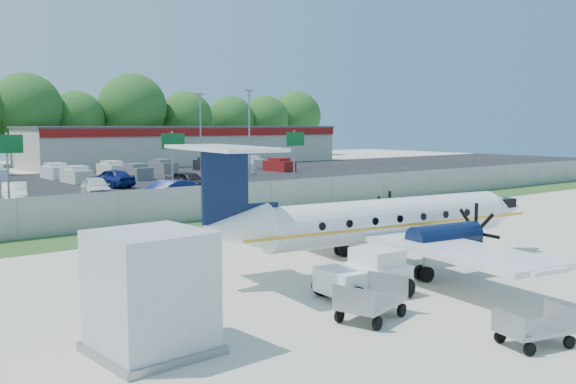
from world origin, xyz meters
TOP-DOWN VIEW (x-y plane):
  - ground at (0.00, 0.00)m, footprint 170.00×170.00m
  - grass_verge at (0.00, 12.00)m, footprint 170.00×4.00m
  - access_road at (0.00, 19.00)m, footprint 170.00×8.00m
  - parking_lot at (0.00, 40.00)m, footprint 170.00×32.00m
  - perimeter_fence at (0.00, 14.00)m, footprint 120.00×0.06m
  - building_east at (26.00, 61.98)m, footprint 44.40×12.40m
  - sign_left at (-8.00, 22.91)m, footprint 1.80×0.26m
  - sign_mid at (3.00, 22.91)m, footprint 1.80×0.26m
  - sign_right at (14.00, 22.91)m, footprint 1.80×0.26m
  - light_pole_ne at (20.00, 38.00)m, footprint 0.90×0.35m
  - light_pole_se at (20.00, 48.00)m, footprint 0.90×0.35m
  - aircraft at (-0.75, -0.74)m, footprint 15.50×15.23m
  - pushback_tug at (-4.18, -3.34)m, footprint 2.89×2.18m
  - baggage_cart_near at (-4.17, -9.17)m, footprint 2.03×1.51m
  - baggage_cart_far at (-5.80, -5.15)m, footprint 2.40×1.83m
  - service_container at (-11.82, -3.73)m, footprint 2.78×2.78m
  - cone_starboard_wing at (3.16, 7.96)m, footprint 0.42×0.42m
  - road_car_mid at (1.60, 21.17)m, footprint 5.52×3.11m
  - road_car_east at (22.22, 17.33)m, footprint 4.50×3.22m
  - parked_car_b at (-6.20, 28.53)m, footprint 2.68×4.78m
  - parked_car_c at (-0.32, 28.82)m, footprint 2.85×4.94m
  - parked_car_d at (7.65, 28.95)m, footprint 2.69×5.02m
  - parked_car_e at (12.08, 29.50)m, footprint 2.41×4.68m
  - parked_car_g at (3.85, 35.71)m, footprint 2.85×5.10m
  - far_parking_rows at (0.00, 45.00)m, footprint 56.00×10.00m

SIDE VIEW (x-z plane):
  - ground at x=0.00m, z-range 0.00..0.00m
  - road_car_mid at x=1.60m, z-range -0.86..0.86m
  - road_car_east at x=22.22m, z-range -0.71..0.71m
  - parked_car_b at x=-6.20m, z-range -0.75..0.75m
  - parked_car_c at x=-0.32m, z-range -0.79..0.79m
  - parked_car_d at x=7.65m, z-range -0.81..0.81m
  - parked_car_e at x=12.08m, z-range -0.65..0.65m
  - parked_car_g at x=3.85m, z-range -0.82..0.82m
  - far_parking_rows at x=0.00m, z-range -0.80..0.80m
  - grass_verge at x=0.00m, z-range 0.00..0.02m
  - access_road at x=0.00m, z-range 0.00..0.02m
  - parking_lot at x=0.00m, z-range 0.00..0.02m
  - cone_starboard_wing at x=3.16m, z-range -0.02..0.58m
  - baggage_cart_near at x=-4.17m, z-range -0.03..0.92m
  - baggage_cart_far at x=-5.80m, z-range -0.04..1.08m
  - pushback_tug at x=-4.18m, z-range -0.03..1.46m
  - perimeter_fence at x=0.00m, z-range 0.01..2.00m
  - service_container at x=-11.82m, z-range -0.10..2.84m
  - aircraft at x=-0.75m, z-range -0.54..4.21m
  - building_east at x=26.00m, z-range 0.01..5.25m
  - sign_left at x=-8.00m, z-range 1.11..6.11m
  - sign_mid at x=3.00m, z-range 1.11..6.11m
  - sign_right at x=14.00m, z-range 1.11..6.11m
  - light_pole_ne at x=20.00m, z-range 0.69..9.78m
  - light_pole_se at x=20.00m, z-range 0.69..9.78m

